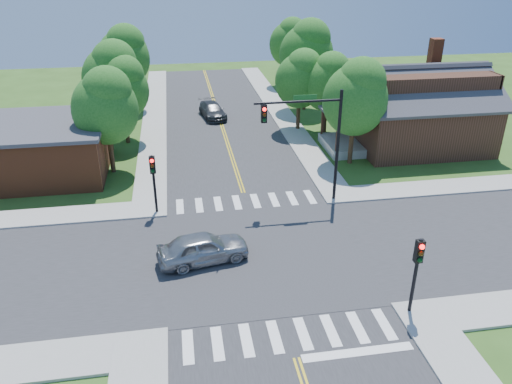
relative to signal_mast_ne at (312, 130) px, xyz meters
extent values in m
plane|color=#2E5019|center=(-3.91, -5.59, -4.85)|extent=(100.00, 100.00, 0.00)
cube|color=#2D2D30|center=(-3.91, -5.59, -4.83)|extent=(10.00, 90.00, 0.04)
cube|color=#2D2D30|center=(-3.91, -5.59, -4.83)|extent=(90.00, 10.00, 0.04)
cube|color=#2D2D30|center=(-3.91, -5.59, -4.85)|extent=(10.20, 10.20, 0.06)
cube|color=#9E9B93|center=(2.19, 19.41, -4.78)|extent=(2.20, 40.00, 0.14)
cube|color=#9E9B93|center=(-10.01, 19.41, -4.78)|extent=(2.20, 40.00, 0.14)
cube|color=white|center=(-8.11, 0.61, -4.80)|extent=(0.45, 2.00, 0.01)
cube|color=white|center=(-6.91, 0.61, -4.80)|extent=(0.45, 2.00, 0.01)
cube|color=white|center=(-5.71, 0.61, -4.80)|extent=(0.45, 2.00, 0.01)
cube|color=white|center=(-4.51, 0.61, -4.80)|extent=(0.45, 2.00, 0.01)
cube|color=white|center=(-3.31, 0.61, -4.80)|extent=(0.45, 2.00, 0.01)
cube|color=white|center=(-2.11, 0.61, -4.80)|extent=(0.45, 2.00, 0.01)
cube|color=white|center=(-0.91, 0.61, -4.80)|extent=(0.45, 2.00, 0.01)
cube|color=white|center=(0.29, 0.61, -4.80)|extent=(0.45, 2.00, 0.01)
cube|color=white|center=(-8.11, -11.79, -4.80)|extent=(0.45, 2.00, 0.01)
cube|color=white|center=(-6.91, -11.79, -4.80)|extent=(0.45, 2.00, 0.01)
cube|color=white|center=(-5.71, -11.79, -4.80)|extent=(0.45, 2.00, 0.01)
cube|color=white|center=(-4.51, -11.79, -4.80)|extent=(0.45, 2.00, 0.01)
cube|color=white|center=(-3.31, -11.79, -4.80)|extent=(0.45, 2.00, 0.01)
cube|color=white|center=(-2.11, -11.79, -4.80)|extent=(0.45, 2.00, 0.01)
cube|color=white|center=(-0.91, -11.79, -4.80)|extent=(0.45, 2.00, 0.01)
cube|color=white|center=(0.29, -11.79, -4.80)|extent=(0.45, 2.00, 0.01)
cube|color=gold|center=(-4.01, 20.66, -4.80)|extent=(0.10, 37.50, 0.01)
cube|color=gold|center=(-3.81, 20.66, -4.80)|extent=(0.10, 37.50, 0.01)
cube|color=white|center=(-1.41, -13.19, -4.85)|extent=(4.60, 0.45, 0.09)
cylinder|color=black|center=(1.69, 0.01, -1.25)|extent=(0.20, 0.20, 7.20)
cylinder|color=black|center=(-0.91, 0.01, 1.75)|extent=(5.20, 0.14, 0.14)
cube|color=#19591E|center=(-0.51, -0.04, 2.00)|extent=(1.40, 0.04, 0.30)
cube|color=black|center=(-2.91, 0.01, 1.12)|extent=(0.34, 0.28, 1.05)
sphere|color=#FF0C0C|center=(-2.91, -0.16, 1.44)|extent=(0.22, 0.22, 0.22)
sphere|color=#3F2605|center=(-2.91, -0.16, 1.12)|extent=(0.22, 0.22, 0.22)
sphere|color=#05330F|center=(-2.91, -0.16, 0.80)|extent=(0.22, 0.22, 0.22)
cylinder|color=black|center=(1.69, -11.19, -2.95)|extent=(0.16, 0.16, 3.80)
cube|color=black|center=(1.69, -11.19, -1.63)|extent=(0.34, 0.28, 1.05)
sphere|color=#FF0C0C|center=(1.69, -11.36, -1.31)|extent=(0.22, 0.22, 0.22)
sphere|color=#3F2605|center=(1.69, -11.36, -1.63)|extent=(0.22, 0.22, 0.22)
sphere|color=#05330F|center=(1.69, -11.36, -1.95)|extent=(0.22, 0.22, 0.22)
cylinder|color=black|center=(-9.51, 0.01, -2.95)|extent=(0.16, 0.16, 3.80)
cube|color=black|center=(-9.51, 0.01, -1.63)|extent=(0.34, 0.28, 1.05)
sphere|color=#FF0C0C|center=(-9.51, -0.16, -1.31)|extent=(0.22, 0.22, 0.22)
sphere|color=#3F2605|center=(-9.51, -0.16, -1.63)|extent=(0.22, 0.22, 0.22)
sphere|color=#05330F|center=(-9.51, -0.16, -1.95)|extent=(0.22, 0.22, 0.22)
cube|color=#351F12|center=(11.29, 8.61, -2.85)|extent=(10.00, 8.00, 4.00)
cube|color=#9E9B93|center=(4.99, 8.61, -4.50)|extent=(2.60, 4.50, 0.70)
cylinder|color=#351F12|center=(3.89, 6.61, -3.25)|extent=(0.18, 0.18, 2.50)
cylinder|color=#351F12|center=(3.89, 10.61, -3.25)|extent=(0.18, 0.18, 2.50)
cube|color=#38383D|center=(4.99, 8.61, -1.90)|extent=(2.80, 4.80, 0.18)
cube|color=brown|center=(13.79, 12.11, -1.30)|extent=(0.90, 0.90, 7.11)
cube|color=brown|center=(-18.11, 7.61, -3.10)|extent=(10.00, 8.00, 3.50)
cube|color=#38383D|center=(-18.11, 7.61, -1.25)|extent=(10.40, 8.40, 0.25)
cylinder|color=#382314|center=(4.73, 5.78, -3.37)|extent=(0.34, 0.34, 2.96)
ellipsoid|color=#1C591A|center=(4.73, 5.78, -0.02)|extent=(4.67, 4.44, 5.14)
sphere|color=#1C591A|center=(5.03, 5.58, 1.38)|extent=(3.43, 3.43, 3.43)
cylinder|color=#382314|center=(4.77, 12.75, -3.53)|extent=(0.34, 0.34, 2.63)
ellipsoid|color=#1C591A|center=(4.77, 12.75, -0.55)|extent=(4.16, 3.95, 4.57)
sphere|color=#1C591A|center=(5.07, 12.55, 0.69)|extent=(3.05, 3.05, 3.05)
cylinder|color=#382314|center=(4.79, 19.96, -3.20)|extent=(0.34, 0.34, 3.30)
ellipsoid|color=#1C591A|center=(4.79, 19.96, 0.53)|extent=(5.20, 4.94, 5.72)
sphere|color=#1C591A|center=(5.09, 19.76, 2.09)|extent=(3.82, 3.82, 3.82)
cylinder|color=#382314|center=(5.36, 29.81, -3.40)|extent=(0.34, 0.34, 2.90)
ellipsoid|color=#1C591A|center=(5.36, 29.81, -0.13)|extent=(4.57, 4.34, 5.03)
sphere|color=#1C591A|center=(5.66, 29.61, 1.25)|extent=(3.35, 3.35, 3.35)
cylinder|color=#382314|center=(-12.72, 6.99, -3.42)|extent=(0.34, 0.34, 2.86)
ellipsoid|color=#1C591A|center=(-12.72, 6.99, -0.19)|extent=(4.51, 4.29, 4.96)
sphere|color=#1C591A|center=(-12.42, 6.79, 1.17)|extent=(3.31, 3.31, 3.31)
cylinder|color=#382314|center=(-12.83, 14.21, -3.31)|extent=(0.34, 0.34, 3.08)
ellipsoid|color=#1C591A|center=(-12.83, 14.21, 0.18)|extent=(4.86, 4.62, 5.35)
sphere|color=#1C591A|center=(-12.53, 14.01, 1.63)|extent=(3.57, 3.57, 3.57)
cylinder|color=#382314|center=(-12.54, 22.68, -3.29)|extent=(0.34, 0.34, 3.12)
ellipsoid|color=#1C591A|center=(-12.54, 22.68, 0.23)|extent=(4.92, 4.67, 5.41)
sphere|color=#1C591A|center=(-12.24, 22.48, 1.71)|extent=(3.61, 3.61, 3.61)
cylinder|color=#382314|center=(-12.65, 31.14, -3.56)|extent=(0.34, 0.34, 2.59)
ellipsoid|color=#1C591A|center=(-12.65, 31.14, -0.63)|extent=(4.08, 3.88, 4.49)
sphere|color=#1C591A|center=(-12.35, 30.94, 0.59)|extent=(2.99, 2.99, 2.99)
cylinder|color=#382314|center=(2.68, 13.92, -3.51)|extent=(0.34, 0.34, 2.67)
ellipsoid|color=#1C591A|center=(2.68, 13.92, -0.49)|extent=(4.22, 4.01, 4.64)
sphere|color=#1C591A|center=(2.98, 13.72, 0.78)|extent=(3.09, 3.09, 3.09)
cylinder|color=#382314|center=(-12.08, 13.05, -3.50)|extent=(0.34, 0.34, 2.70)
ellipsoid|color=#1C591A|center=(-12.08, 13.05, -0.44)|extent=(4.27, 4.06, 4.70)
sphere|color=#1C591A|center=(-11.78, 12.85, 0.84)|extent=(3.13, 3.13, 3.13)
imported|color=#9EA1A4|center=(-7.05, -5.68, -4.06)|extent=(3.62, 5.36, 1.59)
imported|color=#313336|center=(-4.52, 18.66, -4.17)|extent=(3.46, 5.34, 1.37)
camera|label=1|loc=(-7.88, -27.44, 9.72)|focal=35.00mm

